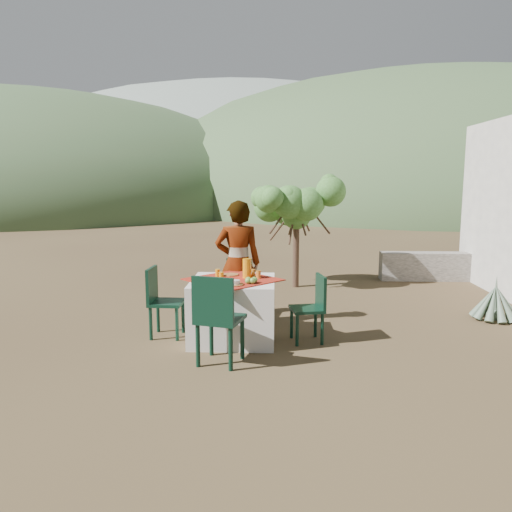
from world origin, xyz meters
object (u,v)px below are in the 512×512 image
at_px(chair_left, 161,298).
at_px(chair_right, 313,305).
at_px(table, 233,309).
at_px(person, 238,263).
at_px(chair_far, 238,285).
at_px(chair_near, 217,316).
at_px(juice_pitcher, 247,268).
at_px(agave, 495,303).
at_px(shrub_tree, 299,210).

height_order(chair_left, chair_right, chair_left).
xyz_separation_m(table, person, (0.01, 0.66, 0.47)).
bearing_deg(chair_far, chair_near, -82.51).
relative_size(table, chair_left, 1.47).
bearing_deg(person, chair_near, 80.03).
distance_m(table, juice_pitcher, 0.54).
distance_m(chair_near, agave, 4.21).
relative_size(chair_far, chair_right, 1.01).
distance_m(chair_near, shrub_tree, 4.26).
bearing_deg(chair_far, agave, 8.60).
height_order(table, chair_right, chair_right).
bearing_deg(chair_left, agave, -75.74).
xyz_separation_m(chair_far, person, (0.04, -0.42, 0.39)).
bearing_deg(agave, person, -174.30).
bearing_deg(table, chair_left, 175.44).
bearing_deg(chair_left, person, -55.17).
relative_size(person, shrub_tree, 0.95).
relative_size(chair_far, agave, 1.18).
distance_m(chair_far, chair_left, 1.35).
distance_m(person, shrub_tree, 2.70).
xyz_separation_m(chair_near, juice_pitcher, (0.26, 0.98, 0.33)).
relative_size(chair_left, shrub_tree, 0.49).
height_order(shrub_tree, juice_pitcher, shrub_tree).
xyz_separation_m(chair_near, chair_right, (1.07, 0.85, -0.09)).
xyz_separation_m(table, chair_left, (-0.92, 0.07, 0.11)).
relative_size(chair_near, agave, 1.40).
bearing_deg(chair_far, chair_left, -122.28).
bearing_deg(juice_pitcher, agave, 15.30).
relative_size(chair_right, person, 0.49).
relative_size(table, chair_near, 1.32).
xyz_separation_m(person, agave, (3.63, 0.36, -0.61)).
distance_m(table, shrub_tree, 3.44).
distance_m(table, chair_right, 0.98).
bearing_deg(chair_far, table, -79.37).
height_order(table, chair_left, chair_left).
distance_m(chair_near, chair_right, 1.37).
height_order(table, agave, table).
distance_m(chair_far, chair_near, 1.99).
distance_m(table, chair_near, 0.92).
height_order(table, shrub_tree, shrub_tree).
height_order(chair_near, shrub_tree, shrub_tree).
bearing_deg(chair_near, juice_pitcher, -89.61).
xyz_separation_m(chair_right, agave, (2.67, 1.08, -0.22)).
bearing_deg(juice_pitcher, chair_left, -179.83).
bearing_deg(chair_far, chair_right, -39.06).
bearing_deg(chair_near, agave, -137.38).
xyz_separation_m(chair_near, shrub_tree, (1.04, 4.04, 0.87)).
distance_m(table, chair_left, 0.93).
xyz_separation_m(chair_near, chair_left, (-0.83, 0.98, -0.06)).
height_order(chair_near, juice_pitcher, juice_pitcher).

